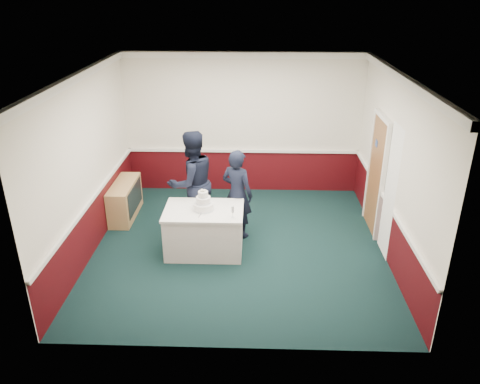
{
  "coord_description": "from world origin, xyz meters",
  "views": [
    {
      "loc": [
        0.26,
        -7.11,
        4.26
      ],
      "look_at": [
        0.02,
        -0.1,
        1.1
      ],
      "focal_mm": 35.0,
      "sensor_mm": 36.0,
      "label": 1
    }
  ],
  "objects_px": {
    "sideboard": "(125,200)",
    "champagne_flute": "(233,210)",
    "wedding_cake": "(203,203)",
    "cake_table": "(204,230)",
    "person_man": "(192,183)",
    "cake_knife": "(200,215)",
    "person_woman": "(237,194)"
  },
  "relations": [
    {
      "from": "person_man",
      "to": "cake_knife",
      "type": "bearing_deg",
      "value": 68.67
    },
    {
      "from": "sideboard",
      "to": "person_man",
      "type": "height_order",
      "value": "person_man"
    },
    {
      "from": "cake_table",
      "to": "person_man",
      "type": "relative_size",
      "value": 0.69
    },
    {
      "from": "wedding_cake",
      "to": "person_man",
      "type": "bearing_deg",
      "value": 111.14
    },
    {
      "from": "cake_table",
      "to": "cake_knife",
      "type": "distance_m",
      "value": 0.44
    },
    {
      "from": "cake_table",
      "to": "person_woman",
      "type": "bearing_deg",
      "value": 46.8
    },
    {
      "from": "cake_knife",
      "to": "champagne_flute",
      "type": "distance_m",
      "value": 0.55
    },
    {
      "from": "sideboard",
      "to": "champagne_flute",
      "type": "xyz_separation_m",
      "value": [
        2.19,
        -1.53,
        0.58
      ]
    },
    {
      "from": "sideboard",
      "to": "wedding_cake",
      "type": "bearing_deg",
      "value": -36.49
    },
    {
      "from": "wedding_cake",
      "to": "person_man",
      "type": "xyz_separation_m",
      "value": [
        -0.28,
        0.73,
        0.06
      ]
    },
    {
      "from": "cake_table",
      "to": "cake_knife",
      "type": "bearing_deg",
      "value": -98.53
    },
    {
      "from": "sideboard",
      "to": "person_man",
      "type": "relative_size",
      "value": 0.62
    },
    {
      "from": "person_woman",
      "to": "cake_knife",
      "type": "bearing_deg",
      "value": 82.05
    },
    {
      "from": "cake_table",
      "to": "champagne_flute",
      "type": "relative_size",
      "value": 6.44
    },
    {
      "from": "cake_knife",
      "to": "champagne_flute",
      "type": "bearing_deg",
      "value": 4.61
    },
    {
      "from": "person_man",
      "to": "person_woman",
      "type": "bearing_deg",
      "value": 132.46
    },
    {
      "from": "wedding_cake",
      "to": "champagne_flute",
      "type": "xyz_separation_m",
      "value": [
        0.5,
        -0.28,
        0.03
      ]
    },
    {
      "from": "cake_table",
      "to": "person_woman",
      "type": "xyz_separation_m",
      "value": [
        0.54,
        0.57,
        0.42
      ]
    },
    {
      "from": "wedding_cake",
      "to": "cake_knife",
      "type": "height_order",
      "value": "wedding_cake"
    },
    {
      "from": "cake_knife",
      "to": "sideboard",
      "type": "bearing_deg",
      "value": 152.06
    },
    {
      "from": "champagne_flute",
      "to": "person_woman",
      "type": "relative_size",
      "value": 0.12
    },
    {
      "from": "cake_knife",
      "to": "person_woman",
      "type": "distance_m",
      "value": 0.96
    },
    {
      "from": "cake_table",
      "to": "person_man",
      "type": "distance_m",
      "value": 0.97
    },
    {
      "from": "cake_table",
      "to": "cake_knife",
      "type": "xyz_separation_m",
      "value": [
        -0.03,
        -0.2,
        0.39
      ]
    },
    {
      "from": "sideboard",
      "to": "person_woman",
      "type": "distance_m",
      "value": 2.38
    },
    {
      "from": "sideboard",
      "to": "cake_knife",
      "type": "height_order",
      "value": "cake_knife"
    },
    {
      "from": "sideboard",
      "to": "person_woman",
      "type": "height_order",
      "value": "person_woman"
    },
    {
      "from": "sideboard",
      "to": "person_man",
      "type": "xyz_separation_m",
      "value": [
        1.41,
        -0.52,
        0.61
      ]
    },
    {
      "from": "cake_knife",
      "to": "person_man",
      "type": "relative_size",
      "value": 0.11
    },
    {
      "from": "champagne_flute",
      "to": "person_man",
      "type": "height_order",
      "value": "person_man"
    },
    {
      "from": "wedding_cake",
      "to": "person_man",
      "type": "relative_size",
      "value": 0.19
    },
    {
      "from": "wedding_cake",
      "to": "cake_knife",
      "type": "distance_m",
      "value": 0.23
    }
  ]
}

